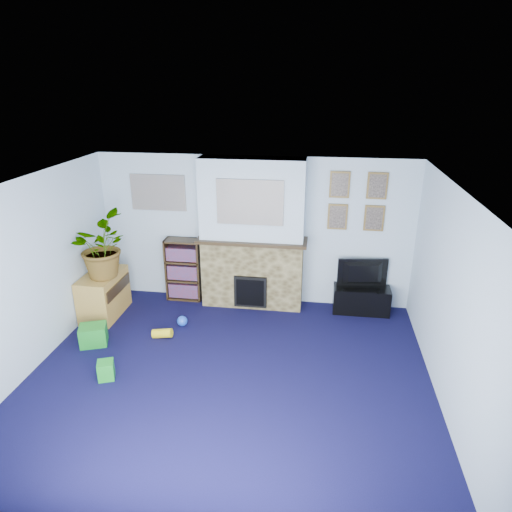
% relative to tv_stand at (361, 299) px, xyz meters
% --- Properties ---
extents(floor, '(5.00, 4.50, 0.01)m').
position_rel_tv_stand_xyz_m(floor, '(-1.75, -2.03, -0.23)').
color(floor, '#0E0D33').
rests_on(floor, ground).
extents(ceiling, '(5.00, 4.50, 0.01)m').
position_rel_tv_stand_xyz_m(ceiling, '(-1.75, -2.03, 2.17)').
color(ceiling, white).
rests_on(ceiling, wall_back).
extents(wall_back, '(5.00, 0.04, 2.40)m').
position_rel_tv_stand_xyz_m(wall_back, '(-1.75, 0.22, 0.97)').
color(wall_back, silver).
rests_on(wall_back, ground).
extents(wall_front, '(5.00, 0.04, 2.40)m').
position_rel_tv_stand_xyz_m(wall_front, '(-1.75, -4.28, 0.97)').
color(wall_front, silver).
rests_on(wall_front, ground).
extents(wall_left, '(0.04, 4.50, 2.40)m').
position_rel_tv_stand_xyz_m(wall_left, '(-4.25, -2.03, 0.97)').
color(wall_left, silver).
rests_on(wall_left, ground).
extents(wall_right, '(0.04, 4.50, 2.40)m').
position_rel_tv_stand_xyz_m(wall_right, '(0.75, -2.03, 0.97)').
color(wall_right, silver).
rests_on(wall_right, ground).
extents(chimney_breast, '(1.72, 0.50, 2.40)m').
position_rel_tv_stand_xyz_m(chimney_breast, '(-1.75, 0.02, 0.96)').
color(chimney_breast, brown).
rests_on(chimney_breast, ground).
extents(collage_main, '(1.00, 0.03, 0.68)m').
position_rel_tv_stand_xyz_m(collage_main, '(-1.75, -0.19, 1.55)').
color(collage_main, gray).
rests_on(collage_main, chimney_breast).
extents(collage_left, '(0.90, 0.03, 0.58)m').
position_rel_tv_stand_xyz_m(collage_left, '(-3.30, 0.21, 1.55)').
color(collage_left, gray).
rests_on(collage_left, wall_back).
extents(portrait_tl, '(0.30, 0.03, 0.40)m').
position_rel_tv_stand_xyz_m(portrait_tl, '(-0.45, 0.20, 1.77)').
color(portrait_tl, brown).
rests_on(portrait_tl, wall_back).
extents(portrait_tr, '(0.30, 0.03, 0.40)m').
position_rel_tv_stand_xyz_m(portrait_tr, '(0.10, 0.20, 1.77)').
color(portrait_tr, brown).
rests_on(portrait_tr, wall_back).
extents(portrait_bl, '(0.30, 0.03, 0.40)m').
position_rel_tv_stand_xyz_m(portrait_bl, '(-0.45, 0.20, 1.27)').
color(portrait_bl, brown).
rests_on(portrait_bl, wall_back).
extents(portrait_br, '(0.30, 0.03, 0.40)m').
position_rel_tv_stand_xyz_m(portrait_br, '(0.10, 0.20, 1.27)').
color(portrait_br, brown).
rests_on(portrait_br, wall_back).
extents(tv_stand, '(0.88, 0.37, 0.42)m').
position_rel_tv_stand_xyz_m(tv_stand, '(0.00, 0.00, 0.00)').
color(tv_stand, black).
rests_on(tv_stand, ground).
extents(television, '(0.79, 0.21, 0.45)m').
position_rel_tv_stand_xyz_m(television, '(-0.00, 0.02, 0.42)').
color(television, black).
rests_on(television, tv_stand).
extents(bookshelf, '(0.58, 0.28, 1.05)m').
position_rel_tv_stand_xyz_m(bookshelf, '(-2.91, 0.08, 0.28)').
color(bookshelf, '#302111').
rests_on(bookshelf, ground).
extents(sideboard, '(0.49, 0.88, 0.69)m').
position_rel_tv_stand_xyz_m(sideboard, '(-3.99, -0.66, 0.12)').
color(sideboard, '#B4883A').
rests_on(sideboard, ground).
extents(potted_plant, '(1.08, 1.12, 0.96)m').
position_rel_tv_stand_xyz_m(potted_plant, '(-3.94, -0.71, 0.94)').
color(potted_plant, '#26661E').
rests_on(potted_plant, sideboard).
extents(mantel_clock, '(0.11, 0.06, 0.15)m').
position_rel_tv_stand_xyz_m(mantel_clock, '(-1.85, -0.03, 1.00)').
color(mantel_clock, gold).
rests_on(mantel_clock, chimney_breast).
extents(mantel_candle, '(0.05, 0.05, 0.16)m').
position_rel_tv_stand_xyz_m(mantel_candle, '(-1.44, -0.03, 1.01)').
color(mantel_candle, '#B2BFC6').
rests_on(mantel_candle, chimney_breast).
extents(mantel_teddy, '(0.13, 0.13, 0.13)m').
position_rel_tv_stand_xyz_m(mantel_teddy, '(-2.22, -0.03, 0.99)').
color(mantel_teddy, gray).
rests_on(mantel_teddy, chimney_breast).
extents(mantel_can, '(0.05, 0.05, 0.11)m').
position_rel_tv_stand_xyz_m(mantel_can, '(-1.10, -0.03, 0.99)').
color(mantel_can, '#198C26').
rests_on(mantel_can, chimney_breast).
extents(green_crate, '(0.44, 0.39, 0.29)m').
position_rel_tv_stand_xyz_m(green_crate, '(-3.77, -1.51, -0.09)').
color(green_crate, '#198C26').
rests_on(green_crate, ground).
extents(toy_ball, '(0.16, 0.16, 0.16)m').
position_rel_tv_stand_xyz_m(toy_ball, '(-2.69, -0.84, -0.14)').
color(toy_ball, blue).
rests_on(toy_ball, ground).
extents(toy_block, '(0.25, 0.25, 0.23)m').
position_rel_tv_stand_xyz_m(toy_block, '(-3.24, -2.23, -0.12)').
color(toy_block, '#198C26').
rests_on(toy_block, ground).
extents(toy_tube, '(0.30, 0.13, 0.17)m').
position_rel_tv_stand_xyz_m(toy_tube, '(-2.87, -1.21, -0.16)').
color(toy_tube, yellow).
rests_on(toy_tube, ground).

